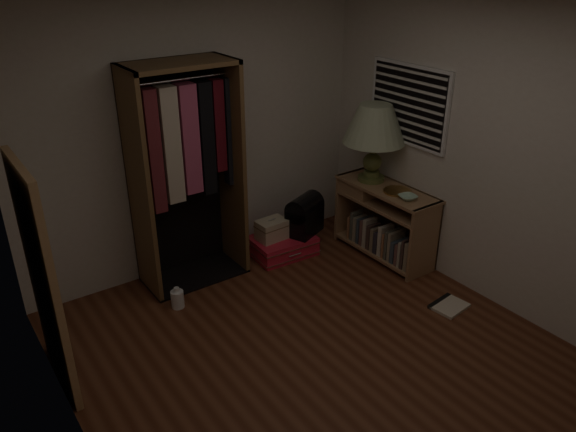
% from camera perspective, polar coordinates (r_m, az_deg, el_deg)
% --- Properties ---
extents(ground, '(4.00, 4.00, 0.00)m').
position_cam_1_polar(ground, '(4.48, 4.02, -14.63)').
color(ground, '#532917').
rests_on(ground, ground).
extents(room_walls, '(3.52, 4.02, 2.60)m').
position_cam_1_polar(room_walls, '(3.77, 5.18, 3.88)').
color(room_walls, beige).
rests_on(room_walls, ground).
extents(console_bookshelf, '(0.42, 1.12, 0.75)m').
position_cam_1_polar(console_bookshelf, '(5.79, 9.58, -0.25)').
color(console_bookshelf, '#946A47').
rests_on(console_bookshelf, ground).
extents(open_wardrobe, '(0.98, 0.50, 2.05)m').
position_cam_1_polar(open_wardrobe, '(5.09, -10.29, 5.86)').
color(open_wardrobe, brown).
rests_on(open_wardrobe, ground).
extents(floor_mirror, '(0.06, 0.80, 1.70)m').
position_cam_1_polar(floor_mirror, '(4.18, -23.61, -6.01)').
color(floor_mirror, tan).
rests_on(floor_mirror, ground).
extents(pink_suitcase, '(0.67, 0.50, 0.20)m').
position_cam_1_polar(pink_suitcase, '(5.83, -0.54, -3.01)').
color(pink_suitcase, red).
rests_on(pink_suitcase, ground).
extents(train_case, '(0.32, 0.23, 0.22)m').
position_cam_1_polar(train_case, '(5.70, -1.65, -1.38)').
color(train_case, '#C1B294').
rests_on(train_case, pink_suitcase).
extents(black_bag, '(0.45, 0.38, 0.42)m').
position_cam_1_polar(black_bag, '(5.77, 1.69, 0.19)').
color(black_bag, black).
rests_on(black_bag, pink_suitcase).
extents(table_lamp, '(0.83, 0.83, 0.78)m').
position_cam_1_polar(table_lamp, '(5.60, 8.80, 9.06)').
color(table_lamp, '#525C2C').
rests_on(table_lamp, console_bookshelf).
extents(brass_tray, '(0.36, 0.36, 0.02)m').
position_cam_1_polar(brass_tray, '(5.54, 11.04, 2.50)').
color(brass_tray, '#A97E41').
rests_on(brass_tray, console_bookshelf).
extents(ceramic_bowl, '(0.19, 0.19, 0.04)m').
position_cam_1_polar(ceramic_bowl, '(5.39, 12.07, 1.87)').
color(ceramic_bowl, '#AACDB2').
rests_on(ceramic_bowl, console_bookshelf).
extents(white_jug, '(0.15, 0.15, 0.20)m').
position_cam_1_polar(white_jug, '(5.11, -11.17, -8.25)').
color(white_jug, white).
rests_on(white_jug, ground).
extents(floor_book, '(0.33, 0.28, 0.03)m').
position_cam_1_polar(floor_book, '(5.25, 15.91, -8.70)').
color(floor_book, beige).
rests_on(floor_book, ground).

